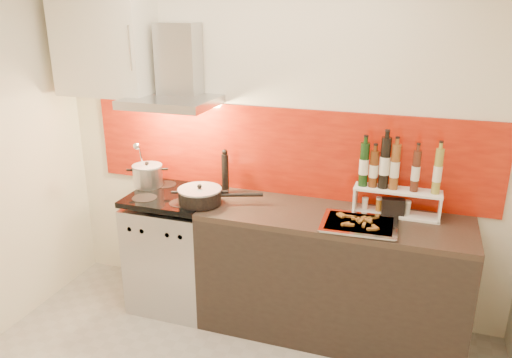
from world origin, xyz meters
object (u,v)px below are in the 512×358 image
(saute_pan, at_px, (201,196))
(baking_tray, at_px, (359,224))
(counter, at_px, (331,275))
(range_stove, at_px, (176,250))
(pepper_mill, at_px, (225,172))
(stock_pot, at_px, (148,175))

(saute_pan, bearing_deg, baking_tray, -0.75)
(counter, height_order, saute_pan, saute_pan)
(counter, relative_size, baking_tray, 3.70)
(range_stove, height_order, counter, range_stove)
(pepper_mill, relative_size, baking_tray, 0.69)
(saute_pan, relative_size, baking_tray, 1.18)
(saute_pan, bearing_deg, counter, 6.48)
(stock_pot, height_order, saute_pan, stock_pot)
(range_stove, relative_size, baking_tray, 1.87)
(counter, height_order, pepper_mill, pepper_mill)
(saute_pan, distance_m, pepper_mill, 0.30)
(counter, relative_size, saute_pan, 3.15)
(stock_pot, bearing_deg, range_stove, -19.39)
(counter, xyz_separation_m, baking_tray, (0.18, -0.12, 0.47))
(stock_pot, bearing_deg, baking_tray, -7.10)
(counter, relative_size, stock_pot, 7.91)
(saute_pan, relative_size, pepper_mill, 1.72)
(counter, bearing_deg, baking_tray, -33.47)
(baking_tray, bearing_deg, counter, 146.53)
(baking_tray, bearing_deg, pepper_mill, 164.28)
(range_stove, xyz_separation_m, pepper_mill, (0.35, 0.18, 0.62))
(stock_pot, distance_m, saute_pan, 0.56)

